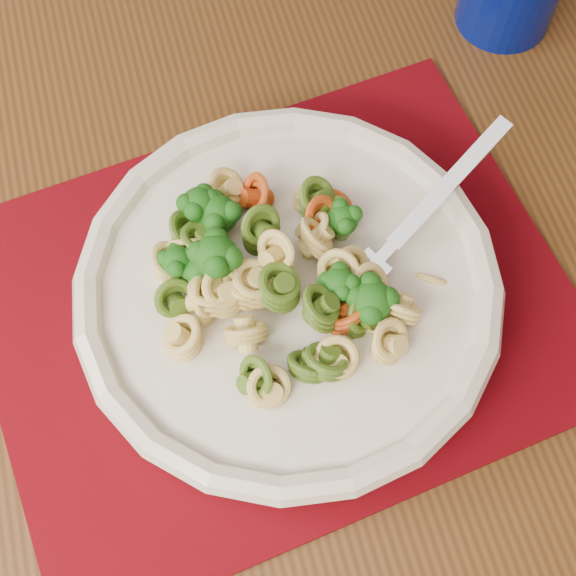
{
  "coord_description": "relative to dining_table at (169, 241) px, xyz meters",
  "views": [
    {
      "loc": [
        0.87,
        0.41,
        1.24
      ],
      "look_at": [
        0.86,
        0.63,
        0.76
      ],
      "focal_mm": 50.0,
      "sensor_mm": 36.0,
      "label": 1
    }
  ],
  "objects": [
    {
      "name": "fork",
      "position": [
        0.16,
        -0.09,
        0.14
      ],
      "size": [
        0.14,
        0.15,
        0.08
      ],
      "primitive_type": null,
      "rotation": [
        0.0,
        -0.35,
        0.8
      ],
      "color": "silver",
      "rests_on": "pasta_bowl"
    },
    {
      "name": "dining_table",
      "position": [
        0.0,
        0.0,
        0.0
      ],
      "size": [
        1.67,
        1.33,
        0.72
      ],
      "rotation": [
        0.0,
        0.0,
        0.3
      ],
      "color": "#543417",
      "rests_on": "ground"
    },
    {
      "name": "pasta_bowl",
      "position": [
        0.11,
        -0.1,
        0.13
      ],
      "size": [
        0.29,
        0.29,
        0.05
      ],
      "color": "silver",
      "rests_on": "placemat"
    },
    {
      "name": "pasta_broccoli_heap",
      "position": [
        0.11,
        -0.1,
        0.14
      ],
      "size": [
        0.24,
        0.24,
        0.06
      ],
      "primitive_type": null,
      "color": "#ECC774",
      "rests_on": "pasta_bowl"
    },
    {
      "name": "placemat",
      "position": [
        0.1,
        -0.1,
        0.09
      ],
      "size": [
        0.5,
        0.45,
        0.0
      ],
      "primitive_type": "cube",
      "rotation": [
        0.0,
        0.0,
        0.43
      ],
      "color": "#64040F",
      "rests_on": "dining_table"
    }
  ]
}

